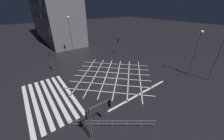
{
  "coord_description": "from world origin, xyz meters",
  "views": [
    {
      "loc": [
        16.29,
        -12.15,
        11.62
      ],
      "look_at": [
        0.0,
        0.0,
        1.1
      ],
      "focal_mm": 20.0,
      "sensor_mm": 36.0,
      "label": 1
    }
  ],
  "objects": [
    {
      "name": "traffic_light_nw_cross",
      "position": [
        -8.93,
        8.71,
        2.75
      ],
      "size": [
        0.36,
        0.39,
        3.85
      ],
      "rotation": [
        0.0,
        0.0,
        -1.57
      ],
      "color": "#424244",
      "rests_on": "ground_plane"
    },
    {
      "name": "street_lamp_east",
      "position": [
        11.48,
        12.33,
        6.04
      ],
      "size": [
        0.51,
        0.51,
        8.65
      ],
      "color": "#424244",
      "rests_on": "ground_plane"
    },
    {
      "name": "traffic_light_sw_main",
      "position": [
        -7.94,
        -8.29,
        3.07
      ],
      "size": [
        0.39,
        0.36,
        4.31
      ],
      "color": "#424244",
      "rests_on": "ground_plane"
    },
    {
      "name": "pedestrian_railing",
      "position": [
        9.05,
        -6.75,
        0.68
      ],
      "size": [
        5.43,
        7.26,
        1.05
      ],
      "rotation": [
        0.0,
        0.0,
        0.93
      ],
      "color": "gray",
      "rests_on": "ground_plane"
    },
    {
      "name": "traffic_light_se_main",
      "position": [
        8.65,
        -9.16,
        2.59
      ],
      "size": [
        0.39,
        0.36,
        3.62
      ],
      "rotation": [
        0.0,
        0.0,
        3.14
      ],
      "color": "#424244",
      "rests_on": "ground_plane"
    },
    {
      "name": "street_lamp_far",
      "position": [
        -14.06,
        -1.92,
        6.89
      ],
      "size": [
        0.56,
        0.56,
        9.55
      ],
      "color": "#424244",
      "rests_on": "ground_plane"
    },
    {
      "name": "ground_plane",
      "position": [
        0.0,
        0.0,
        0.0
      ],
      "size": [
        200.0,
        200.0,
        0.0
      ],
      "primitive_type": "plane",
      "color": "black"
    },
    {
      "name": "traffic_light_nw_main",
      "position": [
        -8.65,
        8.51,
        3.05
      ],
      "size": [
        0.39,
        0.36,
        4.28
      ],
      "color": "#424244",
      "rests_on": "ground_plane"
    },
    {
      "name": "road_markings",
      "position": [
        0.36,
        -6.57,
        0.0
      ],
      "size": [
        17.38,
        22.63,
        0.01
      ],
      "color": "silver",
      "rests_on": "ground_plane"
    },
    {
      "name": "traffic_light_se_cross",
      "position": [
        8.72,
        -7.7,
        2.82
      ],
      "size": [
        0.36,
        2.44,
        3.84
      ],
      "rotation": [
        0.0,
        0.0,
        1.57
      ],
      "color": "#424244",
      "rests_on": "ground_plane"
    },
    {
      "name": "street_lamp_west",
      "position": [
        8.37,
        11.89,
        5.77
      ],
      "size": [
        0.52,
        0.52,
        8.11
      ],
      "color": "#424244",
      "rests_on": "ground_plane"
    }
  ]
}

